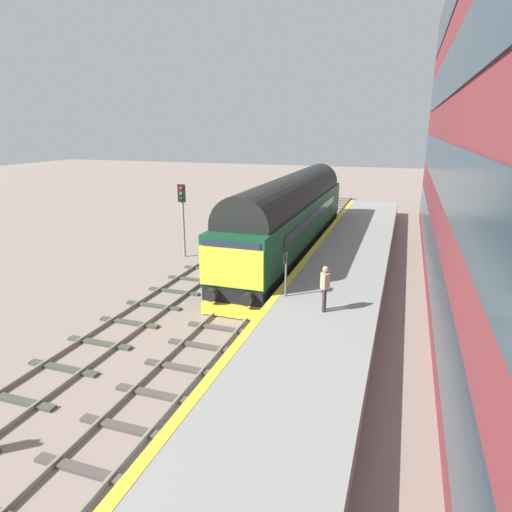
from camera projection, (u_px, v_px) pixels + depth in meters
ground_plane at (252, 295)px, 19.88m from camera, size 140.00×140.00×0.00m
track_main at (252, 293)px, 19.86m from camera, size 2.50×60.00×0.15m
track_adjacent_west at (183, 285)px, 20.93m from camera, size 2.50×60.00×0.15m
station_platform at (333, 293)px, 18.63m from camera, size 4.00×44.00×1.01m
diesel_locomotive at (291, 213)px, 25.37m from camera, size 2.74×19.07×4.68m
signal_post_mid at (183, 211)px, 24.96m from camera, size 0.44×0.22×4.19m
platform_number_sign at (286, 267)px, 16.66m from camera, size 0.10×0.44×1.70m
waiting_passenger at (325, 284)px, 15.33m from camera, size 0.37×0.51×1.64m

